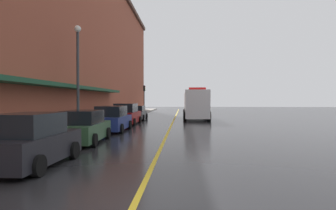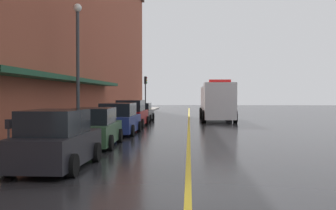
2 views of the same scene
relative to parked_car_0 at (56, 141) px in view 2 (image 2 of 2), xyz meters
The scene contains 15 objects.
ground_plane 21.95m from the parked_car_0, 79.67° to the left, with size 112.00×112.00×0.00m, color #232326.
sidewalk_left 21.71m from the parked_car_0, 96.00° to the left, with size 2.40×70.00×0.15m, color #9E9B93.
lane_center_stripe 21.95m from the parked_car_0, 79.67° to the left, with size 0.16×70.00×0.01m, color gold.
brick_building_left 23.42m from the parked_car_0, 111.13° to the left, with size 10.14×64.00×17.37m.
parked_car_0 is the anchor object (origin of this frame).
parked_car_1 5.30m from the parked_car_0, 90.90° to the left, with size 2.08×4.59×1.66m.
parked_car_2 10.80m from the parked_car_0, 89.92° to the left, with size 2.14×4.57×1.76m.
parked_car_3 16.36m from the parked_car_0, 90.25° to the left, with size 2.11×4.86×1.85m.
parked_car_4 21.98m from the parked_car_0, 90.19° to the left, with size 2.00×4.29×1.54m.
box_truck 24.46m from the parked_car_0, 74.99° to the left, with size 2.80×9.09×3.41m.
parking_meter_0 7.59m from the parked_car_0, 100.76° to the left, with size 0.14×0.18×1.33m.
parking_meter_1 1.44m from the parked_car_0, behind, with size 0.14×0.18×1.33m.
parking_meter_2 7.54m from the parked_car_0, 100.84° to the left, with size 0.14×0.18×1.33m.
street_lamp_left 10.57m from the parked_car_0, 101.70° to the left, with size 0.44×0.44×6.94m.
traffic_light_near 37.76m from the parked_car_0, 92.06° to the left, with size 0.38×0.36×4.30m.
Camera 2 is at (0.02, -8.59, 2.21)m, focal length 43.89 mm.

